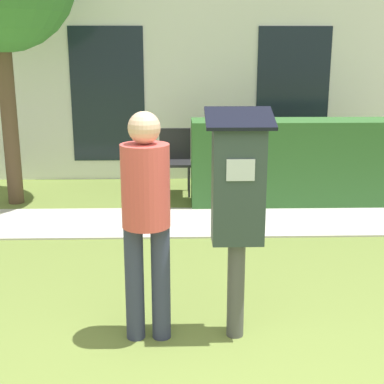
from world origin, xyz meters
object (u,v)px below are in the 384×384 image
object	(u,v)px
parking_meter	(238,196)
outdoor_chair_middle	(278,154)
person_standing	(146,210)
outdoor_chair_left	(175,156)

from	to	relation	value
parking_meter	outdoor_chair_middle	bearing A→B (deg)	75.76
person_standing	outdoor_chair_left	distance (m)	3.99
outdoor_chair_left	outdoor_chair_middle	size ratio (longest dim) A/B	1.00
outdoor_chair_middle	person_standing	bearing A→B (deg)	-131.84
person_standing	parking_meter	bearing A→B (deg)	36.17
outdoor_chair_left	outdoor_chair_middle	world-z (taller)	same
outdoor_chair_left	outdoor_chair_middle	xyz separation A→B (m)	(1.45, 0.05, 0.00)
outdoor_chair_left	outdoor_chair_middle	bearing A→B (deg)	-0.92
person_standing	outdoor_chair_middle	size ratio (longest dim) A/B	1.76
person_standing	outdoor_chair_middle	bearing A→B (deg)	103.02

